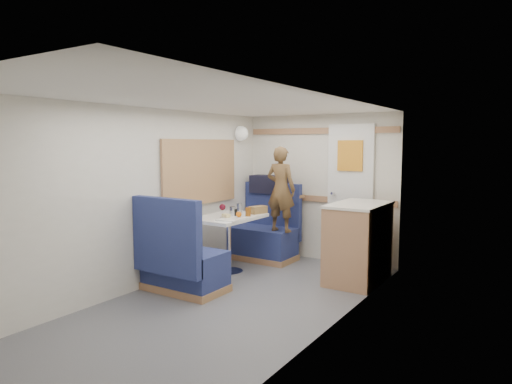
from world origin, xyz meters
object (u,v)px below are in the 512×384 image
Objects in this scene: tumbler_left at (194,214)px; beer_glass at (248,212)px; wine_glass at (222,208)px; dinette_table at (228,228)px; bench_far at (265,237)px; orange_fruit at (239,214)px; duffel_bag at (269,184)px; bench_near at (181,265)px; cheese_block at (226,216)px; tumbler_mid at (239,208)px; bread_loaf at (258,210)px; tray at (231,219)px; pepper_grinder at (236,213)px; tumbler_right at (233,212)px; person at (281,189)px; dome_light at (241,133)px.

tumbler_left reaches higher than beer_glass.
dinette_table is at bearing 100.55° from wine_glass.
orange_fruit is (0.23, -0.96, 0.47)m from bench_far.
bench_near is at bearing -90.00° from duffel_bag.
cheese_block is 0.89× the size of tumbler_mid.
bread_loaf is (0.17, 0.53, -0.08)m from wine_glass.
tumbler_mid is (-0.24, 0.52, 0.05)m from tray.
bench_near is 1.34m from bread_loaf.
duffel_bag is at bearing 100.23° from pepper_grinder.
cheese_block is at bearing -112.60° from beer_glass.
cheese_block is 0.38m from tumbler_left.
orange_fruit is at bearing -29.64° from tumbler_right.
bench_far is 3.30× the size of tray.
pepper_grinder is at bearing -82.31° from duffel_bag.
dinette_table is 0.32m from beer_glass.
tray reaches higher than dinette_table.
dinette_table is 0.47m from bread_loaf.
pepper_grinder is at bearing 83.38° from cheese_block.
wine_glass reaches higher than tumbler_mid.
tumbler_right is 0.40m from bread_loaf.
person is 2.14× the size of duffel_bag.
person reaches higher than tumbler_mid.
bread_loaf is (0.01, 0.58, 0.04)m from tray.
tumbler_mid is at bearing 43.63° from person.
dome_light is 0.83m from duffel_bag.
dome_light reaches higher than bench_near.
dinette_table is at bearing -117.68° from bread_loaf.
duffel_bag reaches higher than tumbler_mid.
bench_near is 0.94× the size of person.
bench_near is 0.90m from wine_glass.
orange_fruit is at bearing -22.43° from dinette_table.
person is 9.57× the size of tumbler_mid.
bench_far is at bearing 94.77° from tumbler_right.
bread_loaf is at bearing 80.98° from bench_near.
tumbler_right is at bearing 85.16° from bench_near.
person reaches higher than beer_glass.
tumbler_mid is at bearing -167.20° from bread_loaf.
orange_fruit is at bearing 31.92° from tumbler_left.
dome_light is 1.93× the size of cheese_block.
bench_far is at bearing 90.00° from dinette_table.
tray is 1.42× the size of bread_loaf.
tray is 0.58m from bread_loaf.
tumbler_right reaches higher than tumbler_left.
cheese_block is (0.09, -1.03, 0.46)m from bench_far.
wine_glass is at bearing -80.35° from tumbler_mid.
tumbler_right reaches higher than bread_loaf.
bread_loaf is (0.20, -0.49, 0.47)m from bench_far.
tumbler_right is 1.11× the size of beer_glass.
bench_far is 1.17m from tray.
cheese_block is at bearing -100.63° from bread_loaf.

